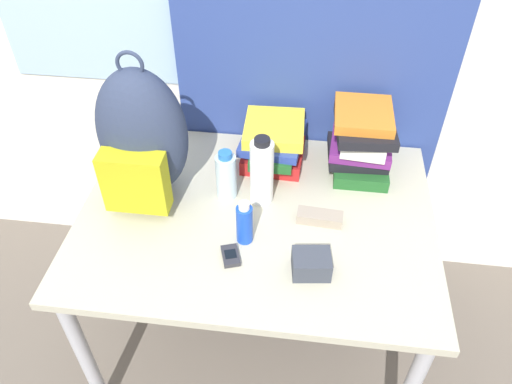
{
  "coord_description": "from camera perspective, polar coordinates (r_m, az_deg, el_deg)",
  "views": [
    {
      "loc": [
        0.15,
        -0.74,
        1.91
      ],
      "look_at": [
        0.0,
        0.44,
        0.82
      ],
      "focal_mm": 35.0,
      "sensor_mm": 36.0,
      "label": 1
    }
  ],
  "objects": [
    {
      "name": "book_stack_center",
      "position": [
        1.84,
        12.0,
        5.66
      ],
      "size": [
        0.23,
        0.27,
        0.25
      ],
      "color": "#1E5623",
      "rests_on": "desk"
    },
    {
      "name": "book_stack_left",
      "position": [
        1.85,
        2.0,
        5.61
      ],
      "size": [
        0.24,
        0.28,
        0.17
      ],
      "color": "red",
      "rests_on": "desk"
    },
    {
      "name": "curtain_blue",
      "position": [
        1.78,
        7.13,
        20.5
      ],
      "size": [
        1.01,
        0.04,
        2.5
      ],
      "color": "navy",
      "rests_on": "ground_plane"
    },
    {
      "name": "sunglasses_case",
      "position": [
        1.66,
        7.29,
        -2.89
      ],
      "size": [
        0.15,
        0.07,
        0.04
      ],
      "color": "gray",
      "rests_on": "desk"
    },
    {
      "name": "desk",
      "position": [
        1.74,
        0.0,
        -4.34
      ],
      "size": [
        1.19,
        0.88,
        0.72
      ],
      "color": "#B7B299",
      "rests_on": "ground_plane"
    },
    {
      "name": "sports_bottle",
      "position": [
        1.66,
        0.67,
        2.34
      ],
      "size": [
        0.08,
        0.08,
        0.26
      ],
      "color": "white",
      "rests_on": "desk"
    },
    {
      "name": "cell_phone",
      "position": [
        1.55,
        -2.93,
        -7.29
      ],
      "size": [
        0.07,
        0.09,
        0.02
      ],
      "color": "#2D2D33",
      "rests_on": "desk"
    },
    {
      "name": "backpack",
      "position": [
        1.67,
        -12.9,
        6.01
      ],
      "size": [
        0.3,
        0.28,
        0.53
      ],
      "color": "#2D3851",
      "rests_on": "desk"
    },
    {
      "name": "camera_pouch",
      "position": [
        1.51,
        6.34,
        -8.17
      ],
      "size": [
        0.12,
        0.1,
        0.07
      ],
      "color": "#383D47",
      "rests_on": "desk"
    },
    {
      "name": "sunscreen_bottle",
      "position": [
        1.55,
        -1.33,
        -3.59
      ],
      "size": [
        0.05,
        0.05,
        0.16
      ],
      "color": "blue",
      "rests_on": "desk"
    },
    {
      "name": "water_bottle",
      "position": [
        1.7,
        -3.43,
        1.88
      ],
      "size": [
        0.07,
        0.07,
        0.19
      ],
      "color": "silver",
      "rests_on": "desk"
    }
  ]
}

